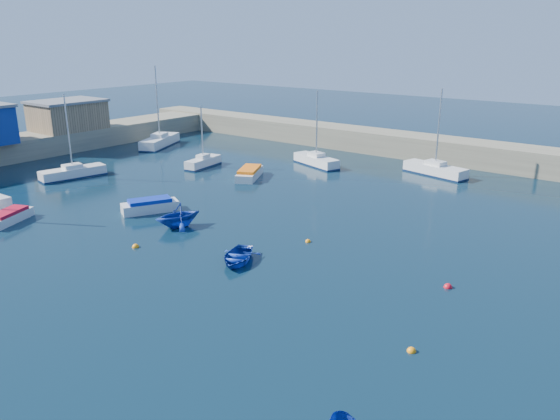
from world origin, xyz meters
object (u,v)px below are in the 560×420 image
Objects in this scene: sailboat_6 at (435,169)px; motorboat_2 at (249,173)px; motorboat_0 at (8,217)px; brick_shed_a at (68,116)px; sailboat_3 at (203,162)px; sailboat_4 at (160,141)px; dinghy_left at (178,215)px; sailboat_5 at (316,160)px; motorboat_1 at (150,206)px; sailboat_2 at (73,172)px; dinghy_center at (237,257)px.

sailboat_6 is 19.17m from motorboat_2.
sailboat_6 reaches higher than motorboat_0.
sailboat_6 is (42.43, 15.02, -3.50)m from brick_shed_a.
sailboat_6 reaches higher than sailboat_3.
sailboat_4 is at bearing 93.51° from motorboat_0.
sailboat_4 reaches higher than dinghy_left.
motorboat_1 is (-1.43, -22.14, -0.07)m from sailboat_5.
dinghy_left is (4.61, -1.12, 0.41)m from motorboat_1.
sailboat_2 is 17.23m from sailboat_4.
sailboat_3 is 7.18m from motorboat_2.
sailboat_4 is at bearing 165.31° from motorboat_1.
motorboat_0 is 1.25× the size of dinghy_left.
motorboat_1 is at bearing 1.57° from sailboat_2.
sailboat_2 is 1.02× the size of sailboat_5.
sailboat_4 reaches higher than motorboat_2.
brick_shed_a is 11.68m from sailboat_4.
dinghy_left is (-8.03, 2.28, 0.56)m from dinghy_center.
motorboat_1 is at bearing 165.56° from sailboat_6.
sailboat_4 is 32.32m from dinghy_left.
sailboat_4 is at bearing 44.15° from brick_shed_a.
motorboat_0 is at bearing 170.17° from dinghy_center.
sailboat_6 reaches higher than brick_shed_a.
sailboat_2 is 1.58× the size of motorboat_2.
sailboat_3 is 0.75× the size of sailboat_6.
sailboat_5 is (22.26, 3.32, -0.10)m from sailboat_4.
sailboat_3 is 13.67m from sailboat_4.
motorboat_1 is (6.59, 8.42, 0.08)m from motorboat_0.
brick_shed_a is 21.32m from sailboat_3.
dinghy_center is at bearing -0.92° from sailboat_2.
sailboat_6 is at bearing 35.58° from motorboat_0.
motorboat_1 reaches higher than motorboat_2.
sailboat_2 is 2.38× the size of dinghy_left.
sailboat_4 reaches higher than sailboat_5.
sailboat_4 is 2.31× the size of motorboat_0.
motorboat_2 is 1.51× the size of dinghy_left.
sailboat_3 reaches higher than brick_shed_a.
motorboat_2 is at bearing 121.08° from motorboat_1.
dinghy_center is (11.21, -25.54, -0.22)m from sailboat_5.
sailboat_3 is at bearing 147.51° from dinghy_left.
motorboat_0 is (14.23, -27.24, -0.25)m from sailboat_4.
sailboat_5 reaches higher than motorboat_1.
sailboat_6 is 2.51× the size of dinghy_left.
sailboat_5 reaches higher than brick_shed_a.
dinghy_center is at bearing -78.63° from motorboat_2.
dinghy_center is (13.51, -16.88, -0.12)m from motorboat_2.
dinghy_center is (20.66, -17.42, -0.18)m from sailboat_3.
brick_shed_a is at bearing 128.84° from sailboat_5.
motorboat_2 is at bearing -12.29° from sailboat_3.
sailboat_2 is 1.90× the size of motorboat_0.
motorboat_2 is (5.73, 21.90, 0.05)m from motorboat_0.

